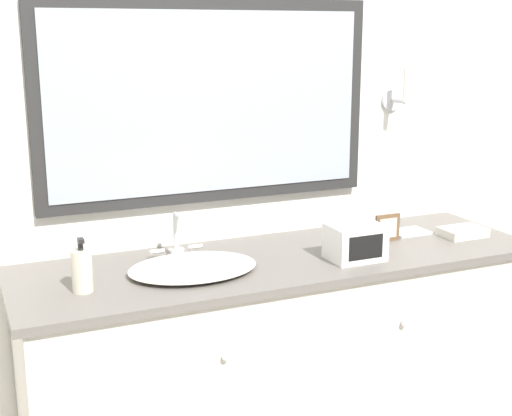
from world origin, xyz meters
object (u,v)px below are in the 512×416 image
object	(u,v)px
soap_bottle	(82,270)
sink_basin	(192,266)
picture_frame	(387,228)
appliance_box	(355,242)

from	to	relation	value
soap_bottle	sink_basin	bearing A→B (deg)	7.25
picture_frame	sink_basin	bearing A→B (deg)	-177.34
sink_basin	soap_bottle	distance (m)	0.40
soap_bottle	picture_frame	size ratio (longest dim) A/B	1.64
soap_bottle	picture_frame	bearing A→B (deg)	4.12
soap_bottle	appliance_box	bearing A→B (deg)	-3.62
soap_bottle	picture_frame	world-z (taller)	soap_bottle
sink_basin	picture_frame	world-z (taller)	sink_basin
soap_bottle	picture_frame	distance (m)	1.24
picture_frame	soap_bottle	bearing A→B (deg)	-175.88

